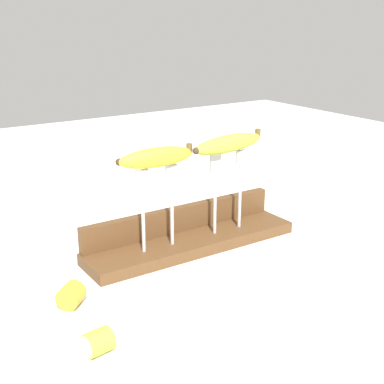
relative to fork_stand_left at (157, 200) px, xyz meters
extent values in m
plane|color=silver|center=(0.09, 0.01, -0.13)|extent=(3.00, 3.00, 0.00)
cube|color=brown|center=(0.09, 0.01, -0.11)|extent=(0.47, 0.11, 0.02)
cube|color=brown|center=(0.09, 0.05, -0.07)|extent=(0.46, 0.02, 0.05)
cylinder|color=#B2B2B7|center=(-0.03, 0.00, -0.04)|extent=(0.01, 0.01, 0.13)
cube|color=#B2B2B7|center=(-0.03, 0.00, 0.05)|extent=(0.03, 0.01, 0.04)
cylinder|color=#B2B2B7|center=(0.03, 0.00, -0.04)|extent=(0.01, 0.01, 0.13)
cube|color=#B2B2B7|center=(0.03, 0.00, 0.05)|extent=(0.03, 0.01, 0.04)
cylinder|color=#B2B2B7|center=(0.14, 0.00, -0.03)|extent=(0.01, 0.01, 0.14)
cube|color=#B2B2B7|center=(0.14, 0.00, 0.05)|extent=(0.03, 0.01, 0.04)
cylinder|color=#B2B2B7|center=(0.21, 0.00, -0.03)|extent=(0.01, 0.01, 0.14)
cube|color=#B2B2B7|center=(0.21, 0.00, 0.05)|extent=(0.03, 0.01, 0.04)
ellipsoid|color=yellow|center=(0.00, 0.00, 0.09)|extent=(0.16, 0.04, 0.04)
cylinder|color=brown|center=(0.07, 0.00, 0.10)|extent=(0.01, 0.01, 0.02)
sphere|color=#3F2D19|center=(-0.07, 0.00, 0.09)|extent=(0.01, 0.01, 0.01)
ellipsoid|color=#B2C138|center=(0.17, 0.00, 0.09)|extent=(0.20, 0.07, 0.04)
cylinder|color=brown|center=(0.26, 0.01, 0.10)|extent=(0.01, 0.01, 0.02)
sphere|color=#3F2D19|center=(0.08, -0.01, 0.09)|extent=(0.01, 0.01, 0.01)
cylinder|color=#B2B2B7|center=(0.28, 0.12, -0.12)|extent=(0.10, 0.09, 0.01)
cube|color=#B2B2B7|center=(0.21, 0.17, -0.12)|extent=(0.04, 0.04, 0.01)
cylinder|color=#B2B2B7|center=(0.48, -0.07, -0.12)|extent=(0.01, 0.15, 0.01)
cube|color=#B2B2B7|center=(0.48, -0.16, -0.12)|extent=(0.03, 0.04, 0.01)
cylinder|color=#B2C138|center=(-0.23, -0.23, -0.11)|extent=(0.04, 0.04, 0.04)
cylinder|color=beige|center=(-0.25, -0.23, -0.11)|extent=(0.01, 0.03, 0.03)
cylinder|color=gold|center=(-0.22, -0.08, -0.11)|extent=(0.05, 0.06, 0.04)
cylinder|color=beige|center=(-0.20, -0.07, -0.11)|extent=(0.03, 0.03, 0.04)
camera|label=1|loc=(-0.49, -0.87, 0.35)|focal=50.72mm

